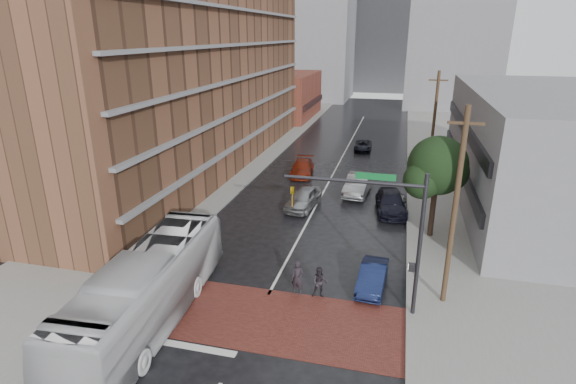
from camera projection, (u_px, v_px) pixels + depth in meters
The scene contains 24 objects.
ground at pixel (253, 323), 21.22m from camera, with size 160.00×160.00×0.00m, color black.
crosswalk at pixel (257, 317), 21.67m from camera, with size 14.00×5.00×0.02m, color maroon.
sidewalk_west at pixel (224, 164), 46.71m from camera, with size 9.00×90.00×0.15m, color gray.
sidewalk_east at pixel (457, 181), 41.38m from camera, with size 9.00×90.00×0.15m, color gray.
apartment_block at pixel (188, 21), 41.73m from camera, with size 10.00×44.00×28.00m, color brown.
storefront_west at pixel (288, 96), 72.19m from camera, with size 8.00×16.00×7.00m, color brown.
building_east at pixel (540, 151), 34.18m from camera, with size 11.00×26.00×9.00m, color gray.
distant_tower_west at pixel (307, 18), 90.42m from camera, with size 18.00×16.00×32.00m, color gray.
distant_tower_east at pixel (459, 3), 77.79m from camera, with size 16.00×14.00×36.00m, color gray.
distant_tower_center at pixel (381, 38), 104.05m from camera, with size 12.00×10.00×24.00m, color gray.
street_tree at pixel (437, 169), 28.67m from camera, with size 4.20×4.10×6.90m.
signal_mast at pixel (389, 223), 20.57m from camera, with size 6.50×0.30×7.20m.
utility_pole_near at pixel (455, 209), 21.12m from camera, with size 1.60×0.26×10.00m.
utility_pole_far at pixel (433, 128), 39.40m from camera, with size 1.60×0.26×10.00m.
transit_bus at pixel (148, 289), 20.82m from camera, with size 2.94×12.55×3.50m, color silver.
pedestrian_a at pixel (297, 278), 23.31m from camera, with size 0.69×0.45×1.89m, color black.
pedestrian_b at pixel (320, 282), 23.07m from camera, with size 0.82×0.64×1.69m, color black.
car_travel_a at pixel (303, 198), 35.00m from camera, with size 1.87×4.64×1.58m, color #9DA0A4.
car_travel_b at pixel (358, 184), 38.06m from camera, with size 1.80×5.16×1.70m, color #A7ABAF.
car_travel_c at pixel (302, 168), 43.25m from camera, with size 1.99×4.89×1.42m, color maroon.
suv_travel at pixel (363, 146), 52.48m from camera, with size 1.89×4.11×1.14m, color black.
car_parked_near at pixel (372, 277), 24.01m from camera, with size 1.36×3.89×1.28m, color #121B41.
car_parked_mid at pixel (391, 202), 34.25m from camera, with size 2.13×5.25×1.52m, color black.
car_parked_far at pixel (397, 205), 34.19m from camera, with size 1.49×3.71×1.26m, color #9CA0A3.
Camera 1 is at (6.00, -16.98, 12.92)m, focal length 28.00 mm.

